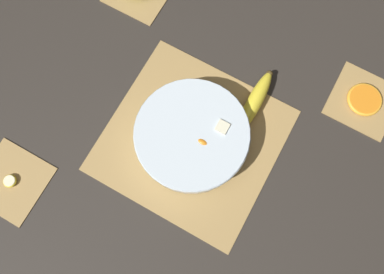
# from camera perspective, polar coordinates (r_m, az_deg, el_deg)

# --- Properties ---
(ground_plane) EXTENTS (6.00, 6.00, 0.00)m
(ground_plane) POSITION_cam_1_polar(r_m,az_deg,el_deg) (0.93, 0.00, -0.49)
(ground_plane) COLOR #2D2823
(bamboo_mat_center) EXTENTS (0.41, 0.40, 0.01)m
(bamboo_mat_center) POSITION_cam_1_polar(r_m,az_deg,el_deg) (0.93, 0.00, -0.44)
(bamboo_mat_center) COLOR #A8844C
(bamboo_mat_center) RESTS_ON ground_plane
(coaster_mat_near_left) EXTENTS (0.16, 0.16, 0.01)m
(coaster_mat_near_left) POSITION_cam_1_polar(r_m,az_deg,el_deg) (1.01, -25.83, -6.11)
(coaster_mat_near_left) COLOR #A8844C
(coaster_mat_near_left) RESTS_ON ground_plane
(coaster_mat_far_right) EXTENTS (0.16, 0.16, 0.01)m
(coaster_mat_far_right) POSITION_cam_1_polar(r_m,az_deg,el_deg) (1.05, 24.63, 5.06)
(coaster_mat_far_right) COLOR #A8844C
(coaster_mat_far_right) RESTS_ON ground_plane
(fruit_salad_bowl) EXTENTS (0.27, 0.27, 0.07)m
(fruit_salad_bowl) POSITION_cam_1_polar(r_m,az_deg,el_deg) (0.89, 0.03, 0.20)
(fruit_salad_bowl) COLOR silver
(fruit_salad_bowl) RESTS_ON bamboo_mat_center
(whole_banana) EXTENTS (0.04, 0.18, 0.04)m
(whole_banana) POSITION_cam_1_polar(r_m,az_deg,el_deg) (0.95, 9.57, 5.40)
(whole_banana) COLOR yellow
(whole_banana) RESTS_ON bamboo_mat_center
(orange_slice_whole) EXTENTS (0.09, 0.09, 0.01)m
(orange_slice_whole) POSITION_cam_1_polar(r_m,az_deg,el_deg) (1.05, 24.80, 5.20)
(orange_slice_whole) COLOR orange
(orange_slice_whole) RESTS_ON coaster_mat_far_right
(banana_coin_single) EXTENTS (0.03, 0.03, 0.01)m
(banana_coin_single) POSITION_cam_1_polar(r_m,az_deg,el_deg) (1.00, -26.01, -6.04)
(banana_coin_single) COLOR #F4EABC
(banana_coin_single) RESTS_ON coaster_mat_near_left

